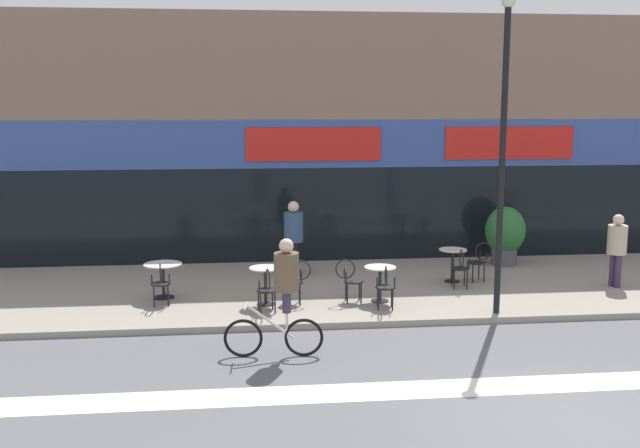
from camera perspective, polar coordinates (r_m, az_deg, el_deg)
The scene contains 20 objects.
ground_plane at distance 10.72m, azimuth 19.51°, elevation -14.23°, with size 120.00×120.00×0.00m, color #5B5B60.
sidewalk_slab at distance 17.16m, azimuth 8.99°, elevation -4.69°, with size 40.00×5.50×0.12m, color gray.
storefront_facade at distance 21.26m, azimuth 5.85°, elevation 6.55°, with size 40.00×4.06×6.37m.
bike_lane_stripe at distance 11.91m, azimuth 16.50°, elevation -11.63°, with size 36.00×0.70×0.01m, color silver.
bistro_table_0 at distance 15.93m, azimuth -11.87°, elevation -3.69°, with size 0.79×0.79×0.73m.
bistro_table_1 at distance 15.13m, azimuth -4.18°, elevation -4.15°, with size 0.65×0.65×0.77m.
bistro_table_2 at distance 15.38m, azimuth 4.60°, elevation -4.04°, with size 0.65×0.65×0.73m.
bistro_table_3 at distance 17.24m, azimuth 10.08°, elevation -2.64°, with size 0.63×0.63×0.76m.
cafe_chair_0_near at distance 15.33m, azimuth -12.05°, elevation -4.26°, with size 0.44×0.59×0.90m.
cafe_chair_1_near at distance 14.53m, azimuth -4.05°, elevation -4.83°, with size 0.45×0.60×0.90m.
cafe_chair_1_side at distance 15.17m, azimuth -1.81°, elevation -4.20°, with size 0.58×0.42×0.90m.
cafe_chair_2_near at distance 14.79m, azimuth 5.02°, elevation -4.59°, with size 0.45×0.60×0.90m.
cafe_chair_2_side at distance 15.28m, azimuth 2.29°, elevation -4.10°, with size 0.58×0.41×0.90m.
cafe_chair_3_near at distance 16.65m, azimuth 10.65°, elevation -3.13°, with size 0.44×0.59×0.90m.
cafe_chair_3_side at distance 17.43m, azimuth 12.04°, elevation -2.62°, with size 0.60×0.44×0.90m.
planter_pot at distance 19.26m, azimuth 13.93°, elevation -0.71°, with size 0.99×0.99×1.48m.
lamp_post at distance 14.50m, azimuth 13.78°, elevation 6.49°, with size 0.26×0.26×6.00m.
cyclist_0 at distance 12.29m, azimuth -2.83°, elevation -4.98°, with size 1.65×0.51×1.99m.
pedestrian_near_end at distance 17.57m, azimuth -2.03°, elevation -0.56°, with size 0.55×0.55×1.76m.
pedestrian_far_end at distance 17.70m, azimuth 21.69°, elevation -1.42°, with size 0.51×0.51×1.62m.
Camera 1 is at (-4.46, -8.80, 4.19)m, focal length 42.00 mm.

